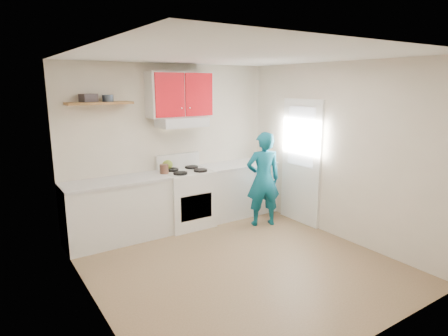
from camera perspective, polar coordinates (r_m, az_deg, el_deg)
floor at (r=5.12m, az=2.06°, el=-14.01°), size 3.80×3.80×0.00m
ceiling at (r=4.60m, az=2.32°, el=16.42°), size 3.60×3.80×0.04m
back_wall at (r=6.30m, az=-7.95°, el=3.37°), size 3.60×0.04×2.60m
front_wall at (r=3.39m, az=21.37°, el=-5.25°), size 3.60×0.04×2.60m
left_wall at (r=3.95m, az=-19.58°, el=-2.66°), size 0.04×3.80×2.60m
right_wall at (r=5.91m, az=16.53°, el=2.37°), size 0.04×3.80×2.60m
door at (r=6.40m, az=11.46°, el=0.87°), size 0.05×0.85×2.05m
door_glass at (r=6.31m, az=11.45°, el=4.63°), size 0.01×0.55×0.95m
counter_left at (r=5.86m, az=-15.65°, el=-6.24°), size 1.52×0.60×0.90m
counter_right at (r=6.80m, az=2.07°, el=-3.19°), size 1.32×0.60×0.90m
stove at (r=6.25m, az=-5.60°, el=-4.55°), size 0.76×0.65×0.92m
range_hood at (r=6.10m, az=-6.31°, el=6.86°), size 0.76×0.44×0.15m
upper_cabinets at (r=6.13m, az=-6.65°, el=10.85°), size 1.02×0.33×0.70m
shelf at (r=5.69m, az=-18.12°, el=9.21°), size 0.90×0.30×0.04m
books at (r=5.69m, az=-19.63°, el=9.85°), size 0.25×0.22×0.11m
tin at (r=5.72m, az=-16.98°, el=9.95°), size 0.18×0.18×0.10m
kettle at (r=6.25m, az=-8.55°, el=0.50°), size 0.24×0.24×0.17m
crock at (r=5.99m, az=-8.94°, el=-0.24°), size 0.14×0.14×0.16m
cutting_board at (r=6.44m, az=-0.23°, el=0.13°), size 0.37×0.30×0.02m
silicone_mat at (r=6.93m, az=4.33°, el=0.93°), size 0.36×0.31×0.01m
person at (r=6.21m, az=5.88°, el=-1.67°), size 0.66×0.55×1.55m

